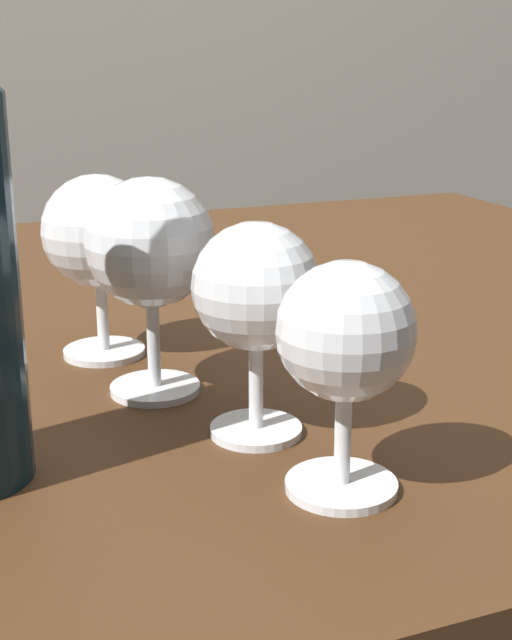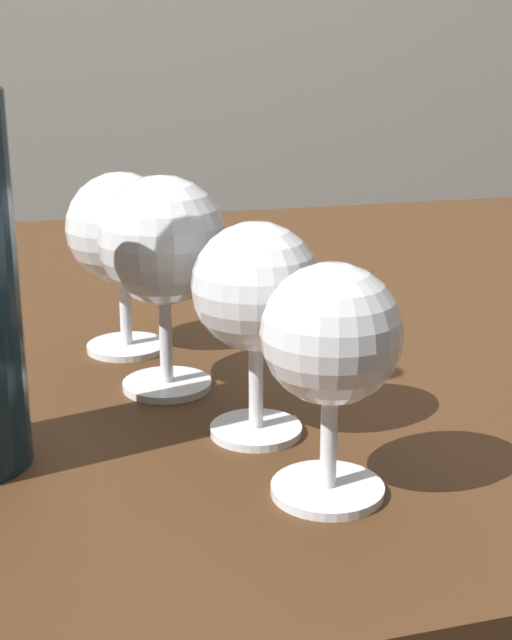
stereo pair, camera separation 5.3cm
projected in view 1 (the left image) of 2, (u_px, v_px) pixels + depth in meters
dining_table at (226, 409)px, 0.85m from camera, size 1.13×0.95×0.78m
wine_glass_chardonnay at (346, 337)px, 0.46m from camera, size 0.07×0.07×0.13m
wine_glass_white at (256, 292)px, 0.53m from camera, size 0.08×0.08×0.13m
wine_glass_merlot at (150, 248)px, 0.59m from camera, size 0.09×0.09×0.15m
wine_glass_rose at (98, 235)px, 0.67m from camera, size 0.08×0.08×0.14m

